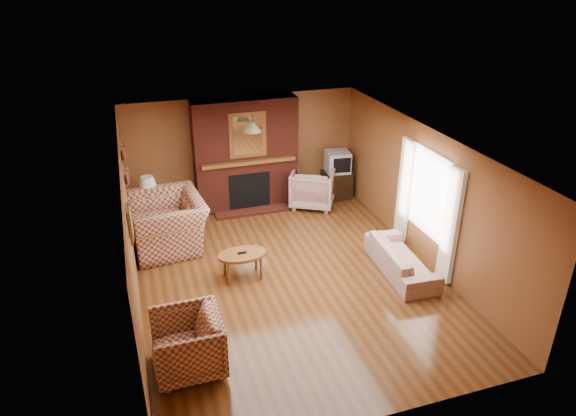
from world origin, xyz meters
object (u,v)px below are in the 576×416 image
object	(u,v)px
plaid_armchair	(187,344)
floral_armchair	(313,188)
plaid_loveseat	(167,222)
table_lamp	(148,189)
crt_tv	(338,162)
fireplace	(246,155)
tv_stand	(337,184)
side_table	(152,218)
coffee_table	(242,257)
floral_sofa	(401,259)

from	to	relation	value
plaid_armchair	floral_armchair	distance (m)	5.43
plaid_armchair	plaid_loveseat	bearing A→B (deg)	178.26
table_lamp	crt_tv	distance (m)	4.16
fireplace	tv_stand	distance (m)	2.23
tv_stand	side_table	bearing A→B (deg)	-179.72
fireplace	coffee_table	size ratio (longest dim) A/B	2.88
floral_sofa	floral_armchair	size ratio (longest dim) A/B	1.86
plaid_loveseat	plaid_armchair	size ratio (longest dim) A/B	1.66
floral_sofa	crt_tv	distance (m)	3.33
coffee_table	tv_stand	bearing A→B (deg)	42.81
fireplace	floral_armchair	world-z (taller)	fireplace
plaid_armchair	floral_sofa	distance (m)	4.05
coffee_table	floral_armchair	bearing A→B (deg)	47.75
coffee_table	side_table	world-z (taller)	side_table
floral_armchair	coffee_table	distance (m)	3.19
plaid_armchair	tv_stand	bearing A→B (deg)	138.49
crt_tv	floral_sofa	bearing A→B (deg)	-92.63
plaid_armchair	crt_tv	size ratio (longest dim) A/B	1.61
fireplace	floral_sofa	bearing A→B (deg)	-61.20
fireplace	crt_tv	distance (m)	2.08
floral_sofa	fireplace	bearing A→B (deg)	32.32
coffee_table	side_table	size ratio (longest dim) A/B	1.52
side_table	table_lamp	world-z (taller)	table_lamp
plaid_loveseat	coffee_table	xyz separation A→B (m)	(1.08, -1.51, -0.08)
plaid_loveseat	floral_armchair	bearing A→B (deg)	99.24
floral_sofa	coffee_table	size ratio (longest dim) A/B	2.10
coffee_table	crt_tv	distance (m)	3.86
plaid_loveseat	coffee_table	distance (m)	1.86
coffee_table	table_lamp	world-z (taller)	table_lamp
fireplace	floral_armchair	bearing A→B (deg)	-17.29
side_table	table_lamp	distance (m)	0.61
coffee_table	plaid_armchair	bearing A→B (deg)	-121.64
coffee_table	table_lamp	distance (m)	2.67
floral_sofa	side_table	world-z (taller)	side_table
fireplace	plaid_loveseat	size ratio (longest dim) A/B	1.59
floral_sofa	table_lamp	size ratio (longest dim) A/B	2.87
floral_armchair	coffee_table	world-z (taller)	floral_armchair
floral_armchair	crt_tv	size ratio (longest dim) A/B	1.66
plaid_loveseat	tv_stand	xyz separation A→B (m)	(3.90, 1.10, -0.17)
crt_tv	table_lamp	bearing A→B (deg)	-175.26
tv_stand	floral_sofa	bearing A→B (deg)	-97.17
plaid_loveseat	plaid_armchair	bearing A→B (deg)	-7.17
plaid_loveseat	table_lamp	xyz separation A→B (m)	(-0.25, 0.75, 0.40)
fireplace	crt_tv	bearing A→B (deg)	-5.30
floral_sofa	crt_tv	xyz separation A→B (m)	(0.15, 3.27, 0.61)
fireplace	floral_sofa	xyz separation A→B (m)	(1.90, -3.46, -0.93)
crt_tv	floral_armchair	bearing A→B (deg)	-160.32
plaid_loveseat	floral_sofa	distance (m)	4.34
plaid_loveseat	coffee_table	bearing A→B (deg)	30.13
floral_armchair	plaid_armchair	bearing A→B (deg)	80.93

